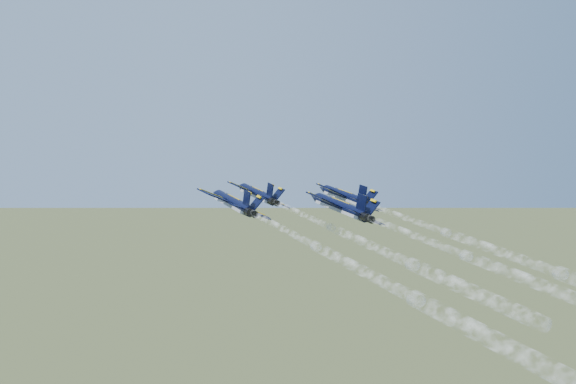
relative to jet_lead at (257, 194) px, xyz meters
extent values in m
cylinder|color=black|center=(0.10, -0.30, 0.03)|extent=(5.59, 12.59, 2.11)
cone|color=black|center=(-2.03, 6.87, 0.03)|extent=(2.72, 2.95, 2.11)
ellipsoid|color=black|center=(-0.61, 2.83, 0.51)|extent=(1.75, 2.50, 1.08)
cube|color=gray|center=(-0.13, -0.37, -0.53)|extent=(4.61, 11.17, 0.96)
cube|color=black|center=(-2.53, -1.87, 1.23)|extent=(5.89, 5.37, 2.35)
cube|color=#DCB40B|center=(-2.95, -0.33, 1.32)|extent=(4.26, 3.08, 2.32)
cube|color=black|center=(3.10, -0.20, -1.34)|extent=(5.15, 3.14, 2.35)
cube|color=#DCB40B|center=(2.68, 1.35, -1.26)|extent=(4.95, 0.45, 2.32)
cube|color=black|center=(0.07, -6.54, 0.83)|extent=(2.74, 2.61, 1.11)
cube|color=black|center=(3.55, -5.51, -0.76)|extent=(2.43, 1.72, 1.11)
cube|color=black|center=(1.42, -5.45, 1.56)|extent=(0.97, 2.10, 2.45)
cube|color=black|center=(2.83, -5.03, 0.92)|extent=(2.26, 2.49, 1.93)
cylinder|color=black|center=(1.59, -6.78, 0.12)|extent=(1.63, 1.47, 1.37)
cylinder|color=black|center=(2.33, -6.56, -0.22)|extent=(1.63, 1.47, 1.37)
cylinder|color=black|center=(-5.95, -15.58, 0.03)|extent=(5.59, 12.59, 2.11)
cone|color=black|center=(-8.08, -8.42, 0.03)|extent=(2.72, 2.95, 2.11)
ellipsoid|color=black|center=(-6.66, -12.45, 0.51)|extent=(1.75, 2.50, 1.08)
cube|color=gray|center=(-6.18, -15.65, -0.53)|extent=(4.61, 11.17, 0.96)
cube|color=black|center=(-8.58, -17.16, 1.23)|extent=(5.89, 5.37, 2.35)
cube|color=#DCB40B|center=(-9.00, -15.61, 1.32)|extent=(4.26, 3.08, 2.32)
cube|color=black|center=(-2.96, -15.48, -1.34)|extent=(5.15, 3.14, 2.35)
cube|color=#DCB40B|center=(-3.38, -13.93, -1.26)|extent=(4.95, 0.45, 2.32)
cube|color=black|center=(-5.98, -21.82, 0.83)|extent=(2.74, 2.61, 1.11)
cube|color=black|center=(-2.51, -20.79, -0.76)|extent=(2.43, 1.72, 1.11)
cube|color=black|center=(-4.63, -20.73, 1.56)|extent=(0.97, 2.10, 2.45)
cube|color=black|center=(-3.22, -20.31, 0.92)|extent=(2.26, 2.49, 1.93)
cylinder|color=black|center=(-4.47, -22.06, 0.12)|extent=(1.63, 1.47, 1.37)
cylinder|color=black|center=(-3.72, -21.84, -0.22)|extent=(1.63, 1.47, 1.37)
cylinder|color=black|center=(13.60, -8.12, 0.03)|extent=(5.59, 12.59, 2.11)
cone|color=black|center=(11.47, -0.95, 0.03)|extent=(2.72, 2.95, 2.11)
ellipsoid|color=black|center=(12.89, -4.99, 0.51)|extent=(1.75, 2.50, 1.08)
cube|color=gray|center=(13.37, -8.19, -0.53)|extent=(4.61, 11.17, 0.96)
cube|color=black|center=(10.97, -9.69, 1.23)|extent=(5.89, 5.37, 2.35)
cube|color=#DCB40B|center=(10.55, -8.14, 1.32)|extent=(4.26, 3.08, 2.32)
cube|color=black|center=(16.60, -8.01, -1.34)|extent=(5.15, 3.14, 2.35)
cube|color=#DCB40B|center=(16.18, -6.47, -1.26)|extent=(4.95, 0.45, 2.32)
cube|color=black|center=(13.57, -14.36, 0.83)|extent=(2.74, 2.61, 1.11)
cube|color=black|center=(17.05, -13.32, -0.76)|extent=(2.43, 1.72, 1.11)
cube|color=black|center=(14.92, -13.26, 1.56)|extent=(0.97, 2.10, 2.45)
cube|color=black|center=(16.33, -12.85, 0.92)|extent=(2.26, 2.49, 1.93)
cylinder|color=black|center=(15.09, -14.59, 0.12)|extent=(1.63, 1.47, 1.37)
cylinder|color=black|center=(15.83, -14.37, -0.22)|extent=(1.63, 1.47, 1.37)
cylinder|color=black|center=(7.99, -24.67, 0.03)|extent=(5.59, 12.59, 2.11)
cone|color=black|center=(5.86, -17.50, 0.03)|extent=(2.72, 2.95, 2.11)
ellipsoid|color=black|center=(7.28, -21.53, 0.51)|extent=(1.75, 2.50, 1.08)
cube|color=gray|center=(7.76, -24.74, -0.53)|extent=(4.61, 11.17, 0.96)
cube|color=black|center=(5.36, -26.24, 1.23)|extent=(5.89, 5.37, 2.35)
cube|color=#DCB40B|center=(4.94, -24.69, 1.32)|extent=(4.26, 3.08, 2.32)
cube|color=black|center=(10.98, -24.56, -1.34)|extent=(5.15, 3.14, 2.35)
cube|color=#DCB40B|center=(10.56, -23.01, -1.26)|extent=(4.95, 0.45, 2.32)
cube|color=black|center=(7.96, -30.90, 0.83)|extent=(2.74, 2.61, 1.11)
cube|color=black|center=(11.43, -29.87, -0.76)|extent=(2.43, 1.72, 1.11)
cube|color=black|center=(9.31, -29.81, 1.56)|extent=(0.97, 2.10, 2.45)
cube|color=black|center=(10.72, -29.39, 0.92)|extent=(2.26, 2.49, 1.93)
cylinder|color=black|center=(9.47, -31.14, 0.12)|extent=(1.63, 1.47, 1.37)
cylinder|color=black|center=(10.22, -30.92, -0.22)|extent=(1.63, 1.47, 1.37)
cylinder|color=white|center=(4.68, -15.68, 0.03)|extent=(6.63, 18.99, 1.12)
cylinder|color=white|center=(9.92, -33.29, 0.03)|extent=(7.03, 19.11, 1.54)
cylinder|color=white|center=(15.16, -50.90, 0.03)|extent=(7.51, 19.25, 2.04)
cylinder|color=white|center=(-1.37, -30.96, 0.03)|extent=(6.63, 18.99, 1.12)
cylinder|color=white|center=(3.87, -48.57, 0.03)|extent=(7.03, 19.11, 1.54)
cylinder|color=white|center=(9.11, -66.19, 0.03)|extent=(7.51, 19.25, 2.04)
cylinder|color=white|center=(18.18, -23.49, 0.03)|extent=(6.63, 18.99, 1.12)
cylinder|color=white|center=(23.42, -41.11, 0.03)|extent=(7.03, 19.11, 1.54)
cylinder|color=white|center=(12.57, -40.04, 0.03)|extent=(6.63, 18.99, 1.12)
cylinder|color=white|center=(17.81, -57.65, 0.03)|extent=(7.03, 19.11, 1.54)
camera|label=1|loc=(-17.17, -110.05, 9.06)|focal=40.00mm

